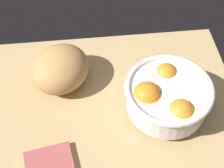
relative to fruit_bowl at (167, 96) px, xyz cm
name	(u,v)px	position (x,y,z in cm)	size (l,w,h in cm)	color
ground_plane	(114,126)	(-13.77, -2.59, -8.10)	(70.51, 65.31, 3.00)	tan
fruit_bowl	(167,96)	(0.00, 0.00, 0.00)	(22.50, 22.50, 11.54)	white
bread_loaf	(60,69)	(-26.94, 13.01, -1.07)	(16.83, 15.10, 11.07)	tan
napkin_folded	(49,163)	(-30.43, -12.49, -5.89)	(11.30, 8.49, 1.43)	#B05150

